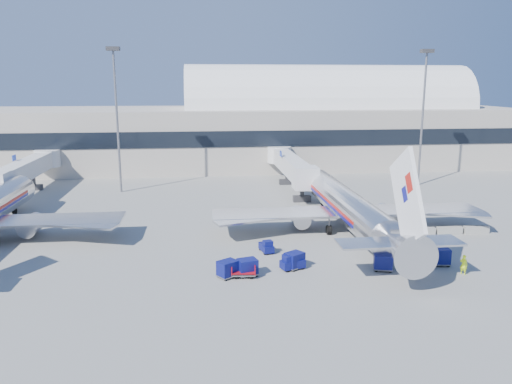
{
  "coord_description": "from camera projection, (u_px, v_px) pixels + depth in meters",
  "views": [
    {
      "loc": [
        -7.22,
        -50.57,
        17.11
      ],
      "look_at": [
        -0.82,
        6.0,
        4.7
      ],
      "focal_mm": 35.0,
      "sensor_mm": 36.0,
      "label": 1
    }
  ],
  "objects": [
    {
      "name": "barrier_far",
      "position": [
        476.0,
        230.0,
        58.09
      ],
      "size": [
        3.0,
        0.55,
        0.9
      ],
      "primitive_type": "cube",
      "color": "#9E9E96",
      "rests_on": "ground"
    },
    {
      "name": "airliner_main",
      "position": [
        349.0,
        207.0,
        58.39
      ],
      "size": [
        32.0,
        37.26,
        12.07
      ],
      "color": "silver",
      "rests_on": "ground"
    },
    {
      "name": "terminal",
      "position": [
        169.0,
        130.0,
        104.77
      ],
      "size": [
        170.0,
        28.15,
        21.0
      ],
      "color": "#B2AA9E",
      "rests_on": "ground"
    },
    {
      "name": "cart_solo_far",
      "position": [
        439.0,
        256.0,
        47.87
      ],
      "size": [
        2.09,
        1.71,
        1.68
      ],
      "rotation": [
        0.0,
        0.0,
        -0.14
      ],
      "color": "#0B0F54",
      "rests_on": "ground"
    },
    {
      "name": "cart_open_red",
      "position": [
        244.0,
        272.0,
        45.03
      ],
      "size": [
        2.31,
        1.73,
        0.58
      ],
      "rotation": [
        0.0,
        0.0,
        -0.1
      ],
      "color": "slate",
      "rests_on": "ground"
    },
    {
      "name": "barrier_mid",
      "position": [
        449.0,
        231.0,
        57.73
      ],
      "size": [
        3.0,
        0.55,
        0.9
      ],
      "primitive_type": "cube",
      "color": "#9E9E96",
      "rests_on": "ground"
    },
    {
      "name": "cart_train_b",
      "position": [
        247.0,
        267.0,
        45.2
      ],
      "size": [
        2.08,
        1.79,
        1.57
      ],
      "rotation": [
        0.0,
        0.0,
        0.28
      ],
      "color": "#0B0F54",
      "rests_on": "ground"
    },
    {
      "name": "jetbridge_near",
      "position": [
        289.0,
        164.0,
        83.45
      ],
      "size": [
        4.4,
        27.5,
        6.25
      ],
      "color": "silver",
      "rests_on": "ground"
    },
    {
      "name": "tug_lead",
      "position": [
        292.0,
        263.0,
        46.76
      ],
      "size": [
        2.49,
        1.79,
        1.47
      ],
      "rotation": [
        0.0,
        0.0,
        0.32
      ],
      "color": "#0B0F54",
      "rests_on": "ground"
    },
    {
      "name": "cart_train_c",
      "position": [
        228.0,
        269.0,
        44.83
      ],
      "size": [
        2.22,
        2.1,
        1.56
      ],
      "rotation": [
        0.0,
        0.0,
        0.6
      ],
      "color": "#0B0F54",
      "rests_on": "ground"
    },
    {
      "name": "ground",
      "position": [
        270.0,
        246.0,
        53.54
      ],
      "size": [
        260.0,
        260.0,
        0.0
      ],
      "primitive_type": "plane",
      "color": "gray",
      "rests_on": "ground"
    },
    {
      "name": "barrier_near",
      "position": [
        422.0,
        231.0,
        57.36
      ],
      "size": [
        3.0,
        0.55,
        0.9
      ],
      "primitive_type": "cube",
      "color": "#9E9E96",
      "rests_on": "ground"
    },
    {
      "name": "mast_west",
      "position": [
        116.0,
        99.0,
        77.32
      ],
      "size": [
        2.0,
        1.2,
        22.6
      ],
      "color": "slate",
      "rests_on": "ground"
    },
    {
      "name": "tug_right",
      "position": [
        414.0,
        248.0,
        51.1
      ],
      "size": [
        2.26,
        1.53,
        1.35
      ],
      "rotation": [
        0.0,
        0.0,
        -0.26
      ],
      "color": "#0B0F54",
      "rests_on": "ground"
    },
    {
      "name": "cart_train_a",
      "position": [
        294.0,
        260.0,
        46.99
      ],
      "size": [
        2.22,
        2.11,
        1.55
      ],
      "rotation": [
        0.0,
        0.0,
        0.6
      ],
      "color": "#0B0F54",
      "rests_on": "ground"
    },
    {
      "name": "jetbridge_mid",
      "position": [
        28.0,
        169.0,
        78.83
      ],
      "size": [
        4.4,
        27.5,
        6.25
      ],
      "color": "silver",
      "rests_on": "ground"
    },
    {
      "name": "cart_solo_near",
      "position": [
        383.0,
        262.0,
        46.53
      ],
      "size": [
        2.05,
        1.76,
        1.55
      ],
      "rotation": [
        0.0,
        0.0,
        -0.27
      ],
      "color": "#0B0F54",
      "rests_on": "ground"
    },
    {
      "name": "ramp_worker",
      "position": [
        464.0,
        265.0,
        45.5
      ],
      "size": [
        0.78,
        0.81,
        1.87
      ],
      "primitive_type": "imported",
      "rotation": [
        0.0,
        0.0,
        2.26
      ],
      "color": "#C4F019",
      "rests_on": "ground"
    },
    {
      "name": "mast_east",
      "position": [
        424.0,
        98.0,
        82.81
      ],
      "size": [
        2.0,
        1.2,
        22.6
      ],
      "color": "slate",
      "rests_on": "ground"
    },
    {
      "name": "tug_left",
      "position": [
        266.0,
        247.0,
        51.52
      ],
      "size": [
        1.45,
        2.27,
        1.37
      ],
      "rotation": [
        0.0,
        0.0,
        1.78
      ],
      "color": "#0B0F54",
      "rests_on": "ground"
    }
  ]
}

